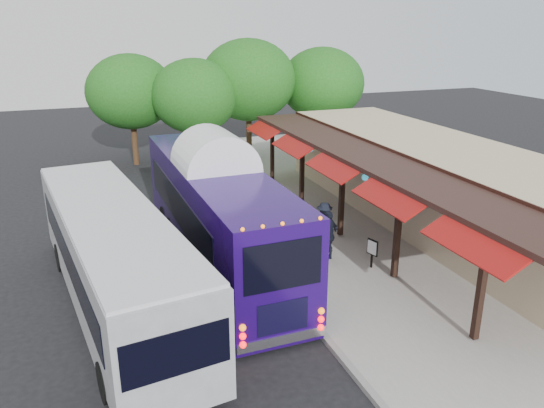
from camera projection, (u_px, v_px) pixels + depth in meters
name	position (u px, v px, depth m)	size (l,w,h in m)	color
ground	(292.00, 301.00, 16.95)	(90.00, 90.00, 0.00)	black
sidewalk	(366.00, 234.00, 22.11)	(10.00, 40.00, 0.15)	#9E9B93
curb	(254.00, 251.00, 20.49)	(0.20, 40.00, 0.16)	gray
station_shelter	(438.00, 185.00, 22.64)	(8.15, 20.00, 3.60)	#C8B88B
coach_bus	(217.00, 209.00, 18.96)	(2.90, 12.43, 3.95)	#200758
city_bus	(114.00, 255.00, 16.00)	(4.20, 12.28, 3.24)	gray
ped_a	(284.00, 241.00, 18.75)	(0.71, 0.46, 1.94)	black
ped_b	(234.00, 194.00, 24.33)	(0.80, 0.62, 1.65)	black
ped_c	(328.00, 235.00, 19.25)	(1.12, 0.47, 1.91)	black
ped_d	(324.00, 223.00, 20.77)	(1.08, 0.62, 1.67)	black
sign_board	(372.00, 249.00, 18.69)	(0.18, 0.48, 1.07)	black
tree_left	(194.00, 96.00, 30.92)	(5.08, 5.08, 6.51)	#382314
tree_mid	(248.00, 80.00, 32.75)	(5.89, 5.89, 7.54)	#382314
tree_right	(322.00, 84.00, 34.37)	(5.44, 5.44, 6.97)	#382314
tree_far	(130.00, 92.00, 31.70)	(5.25, 5.25, 6.72)	#382314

